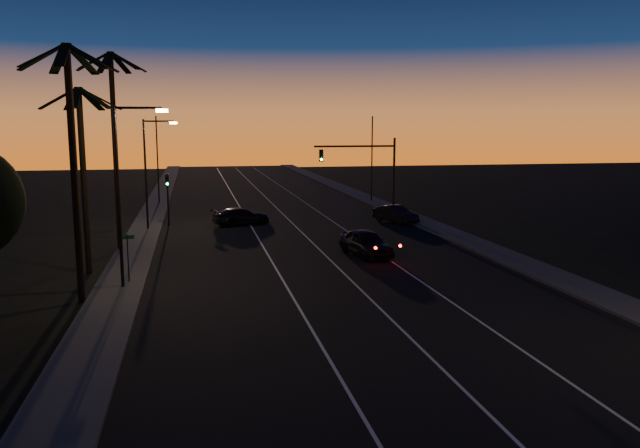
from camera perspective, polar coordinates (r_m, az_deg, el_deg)
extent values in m
cube|color=black|center=(42.68, -1.28, -1.84)|extent=(20.00, 170.00, 0.01)
cube|color=#3C3C39|center=(42.19, -16.44, -2.23)|extent=(2.40, 170.00, 0.16)
cube|color=#3C3C39|center=(45.95, 12.60, -1.18)|extent=(2.40, 170.00, 0.16)
cube|color=silver|center=(42.26, -5.29, -1.96)|extent=(0.12, 160.00, 0.01)
cube|color=silver|center=(42.77, -0.62, -1.79)|extent=(0.12, 160.00, 0.01)
cube|color=silver|center=(43.55, 3.91, -1.62)|extent=(0.12, 160.00, 0.01)
cylinder|color=black|center=(29.81, -21.54, 4.01)|extent=(0.32, 0.32, 11.50)
cube|color=black|center=(29.96, -20.04, 14.06)|extent=(2.18, 0.92, 1.18)
cube|color=black|center=(30.74, -20.97, 13.87)|extent=(1.25, 2.12, 1.18)
cube|color=black|center=(30.88, -22.71, 13.74)|extent=(1.34, 2.09, 1.18)
cube|color=black|center=(30.27, -24.04, 13.77)|extent=(2.18, 0.82, 1.18)
cube|color=black|center=(29.36, -23.97, 13.95)|extent=(1.90, 1.69, 1.18)
cube|color=black|center=(28.83, -22.46, 14.15)|extent=(0.45, 2.16, 1.18)
cube|color=black|center=(29.10, -20.67, 14.19)|extent=(1.95, 1.61, 1.18)
cylinder|color=black|center=(35.86, -20.78, 3.58)|extent=(0.32, 0.32, 10.00)
cube|color=black|center=(35.87, -19.46, 10.76)|extent=(2.18, 0.92, 1.18)
cube|color=black|center=(36.65, -20.24, 10.67)|extent=(1.25, 2.12, 1.18)
cube|color=black|center=(36.78, -21.69, 10.58)|extent=(1.34, 2.09, 1.18)
cube|color=black|center=(36.16, -22.77, 10.55)|extent=(2.18, 0.82, 1.18)
cube|color=black|center=(35.24, -22.68, 10.62)|extent=(1.90, 1.69, 1.18)
cube|color=black|center=(34.72, -21.42, 10.73)|extent=(0.45, 2.16, 1.18)
cube|color=black|center=(35.01, -19.96, 10.79)|extent=(1.95, 1.61, 1.18)
cylinder|color=black|center=(41.58, -18.19, 6.11)|extent=(0.32, 0.32, 12.50)
cube|color=black|center=(41.88, -17.11, 13.97)|extent=(2.18, 0.92, 1.18)
cube|color=black|center=(42.64, -17.83, 13.84)|extent=(1.25, 2.12, 1.18)
cube|color=black|center=(42.72, -19.09, 13.77)|extent=(1.34, 2.09, 1.18)
cube|color=black|center=(42.07, -20.00, 13.81)|extent=(2.18, 0.82, 1.18)
cube|color=black|center=(41.16, -19.86, 13.93)|extent=(1.90, 1.69, 1.18)
cube|color=black|center=(40.68, -18.73, 14.06)|extent=(0.45, 2.16, 1.18)
cube|color=black|center=(41.01, -17.49, 14.07)|extent=(1.95, 1.61, 1.18)
cylinder|color=black|center=(31.67, -17.94, 2.18)|extent=(0.16, 0.16, 9.00)
cylinder|color=black|center=(31.38, -16.30, 10.16)|extent=(2.20, 0.12, 0.12)
cube|color=#FFC866|center=(31.30, -14.25, 10.01)|extent=(0.55, 0.26, 0.16)
cylinder|color=black|center=(49.54, -15.65, 4.29)|extent=(0.16, 0.16, 8.50)
cylinder|color=black|center=(49.33, -14.56, 9.09)|extent=(2.20, 0.12, 0.12)
cube|color=#FFC866|center=(49.28, -13.26, 8.98)|extent=(0.55, 0.26, 0.16)
cylinder|color=black|center=(33.13, -17.14, -3.11)|extent=(0.06, 0.06, 2.60)
cube|color=#0C4A20|center=(32.92, -17.23, -1.15)|extent=(0.70, 0.03, 0.20)
cylinder|color=black|center=(54.16, 6.77, 4.14)|extent=(0.20, 0.20, 7.00)
cylinder|color=black|center=(53.01, 3.20, 7.11)|extent=(7.00, 0.16, 0.16)
cube|color=black|center=(52.39, 0.11, 6.28)|extent=(0.32, 0.28, 1.00)
sphere|color=black|center=(52.21, 0.14, 6.62)|extent=(0.20, 0.20, 0.20)
sphere|color=black|center=(52.22, 0.14, 6.27)|extent=(0.20, 0.20, 0.20)
sphere|color=#14FF59|center=(52.24, 0.14, 5.92)|extent=(0.20, 0.20, 0.20)
cylinder|color=black|center=(51.65, -13.73, 2.15)|extent=(0.14, 0.14, 4.20)
cube|color=black|center=(51.49, -13.80, 3.91)|extent=(0.28, 0.25, 0.90)
sphere|color=black|center=(51.32, -13.82, 4.21)|extent=(0.18, 0.18, 0.18)
sphere|color=black|center=(51.34, -13.80, 3.90)|extent=(0.18, 0.18, 0.18)
sphere|color=#14FF59|center=(51.36, -13.79, 3.59)|extent=(0.18, 0.18, 0.18)
cylinder|color=black|center=(66.45, -14.63, 5.66)|extent=(0.14, 0.14, 9.00)
cylinder|color=black|center=(65.98, 4.77, 5.89)|extent=(0.14, 0.14, 9.00)
imported|color=black|center=(38.79, 4.22, -1.73)|extent=(2.79, 5.03, 1.62)
sphere|color=#FF0F05|center=(35.91, 5.11, -2.19)|extent=(0.18, 0.18, 0.18)
sphere|color=#FF0F05|center=(36.67, 7.35, -1.99)|extent=(0.18, 0.18, 0.18)
imported|color=black|center=(52.34, 6.91, 0.91)|extent=(3.15, 4.58, 1.43)
imported|color=black|center=(51.22, -7.19, 0.70)|extent=(5.14, 3.39, 1.38)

